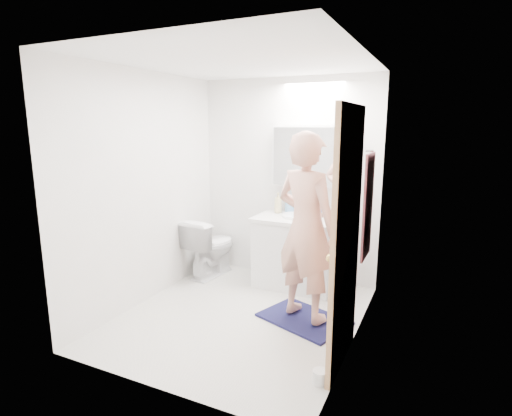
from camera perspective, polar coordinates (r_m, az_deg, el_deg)
The scene contains 23 objects.
floor at distance 4.12m, azimuth -2.18°, elevation -15.03°, with size 2.50×2.50×0.00m, color silver.
ceiling at distance 3.73m, azimuth -2.48°, elevation 20.10°, with size 2.50×2.50×0.00m, color white.
wall_back at distance 4.87m, azimuth 4.49°, elevation 3.92°, with size 2.50×2.50×0.00m, color white.
wall_front at distance 2.72m, azimuth -14.57°, elevation -2.56°, with size 2.50×2.50×0.00m, color white.
wall_left at distance 4.36m, azimuth -15.28°, elevation 2.63°, with size 2.50×2.50×0.00m, color white.
wall_right at distance 3.39m, azimuth 14.42°, elevation 0.20°, with size 2.50×2.50×0.00m, color white.
vanity_cabinet at distance 4.72m, azimuth 5.67°, elevation -6.47°, with size 0.90×0.55×0.78m, color white.
countertop at distance 4.61m, azimuth 5.77°, elevation -1.61°, with size 0.95×0.58×0.04m, color white.
sink_basin at distance 4.63m, azimuth 5.90°, elevation -1.11°, with size 0.36×0.36×0.03m, color white.
faucet at distance 4.79m, azimuth 6.67°, elevation 0.10°, with size 0.02×0.02×0.16m, color silver.
medicine_cabinet at distance 4.67m, azimuth 7.68°, elevation 7.22°, with size 0.88×0.14×0.70m, color white.
mirror_panel at distance 4.60m, azimuth 7.39°, elevation 7.16°, with size 0.84×0.01×0.66m, color silver.
toilet at distance 5.07m, azimuth -6.42°, elevation -5.44°, with size 0.41×0.72×0.74m, color white.
bath_rug at distance 4.07m, azimuth 6.78°, elevation -15.33°, with size 0.80×0.55×0.02m, color #181441.
person at distance 3.74m, azimuth 7.12°, elevation -2.74°, with size 0.64×0.42×1.76m, color tan.
door at distance 3.10m, azimuth 12.63°, elevation -4.55°, with size 0.04×0.80×2.00m, color tan.
door_knob at distance 2.85m, azimuth 10.45°, elevation -6.99°, with size 0.06×0.06×0.06m, color gold.
towel at distance 3.94m, azimuth 15.57°, elevation 0.23°, with size 0.02×0.42×1.00m, color #112237.
towel_hook at distance 3.88m, azimuth 15.79°, elevation 7.79°, with size 0.02×0.02×0.07m, color silver.
soap_bottle_a at distance 4.81m, azimuth 3.16°, elevation 0.75°, with size 0.10×0.10×0.25m, color #CCBD84.
soap_bottle_b at distance 4.80m, azimuth 4.75°, elevation 0.35°, with size 0.09×0.09×0.19m, color #598FBF.
toothbrush_cup at distance 4.68m, azimuth 8.78°, elevation -0.67°, with size 0.10×0.10×0.09m, color #3D54B7.
toilet_paper_roll at distance 3.22m, azimuth 9.05°, elevation -22.53°, with size 0.11×0.11×0.10m, color white.
Camera 1 is at (1.71, -3.27, 1.85)m, focal length 28.25 mm.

